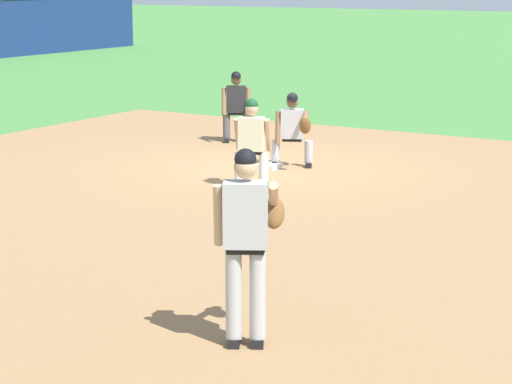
# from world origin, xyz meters

# --- Properties ---
(ground_plane) EXTENTS (160.00, 160.00, 0.00)m
(ground_plane) POSITION_xyz_m (0.00, 0.00, 0.00)
(ground_plane) COLOR #47843D
(infield_dirt_patch) EXTENTS (18.00, 18.00, 0.01)m
(infield_dirt_patch) POSITION_xyz_m (-3.81, -2.11, 0.00)
(infield_dirt_patch) COLOR #9E754C
(infield_dirt_patch) RESTS_ON ground
(first_base_bag) EXTENTS (0.38, 0.38, 0.09)m
(first_base_bag) POSITION_xyz_m (0.00, 0.00, 0.04)
(first_base_bag) COLOR white
(first_base_bag) RESTS_ON ground
(baseball) EXTENTS (0.07, 0.07, 0.07)m
(baseball) POSITION_xyz_m (-2.83, -1.52, 0.04)
(baseball) COLOR white
(baseball) RESTS_ON ground
(pitcher) EXTENTS (0.84, 0.58, 1.86)m
(pitcher) POSITION_xyz_m (-7.57, -4.22, 1.06)
(pitcher) COLOR black
(pitcher) RESTS_ON ground
(first_baseman) EXTENTS (0.83, 1.00, 1.34)m
(first_baseman) POSITION_xyz_m (0.32, -0.32, 0.73)
(first_baseman) COLOR black
(first_baseman) RESTS_ON ground
(baserunner) EXTENTS (0.58, 0.67, 1.46)m
(baserunner) POSITION_xyz_m (-1.57, -0.60, 0.79)
(baserunner) COLOR black
(baserunner) RESTS_ON ground
(umpire) EXTENTS (0.63, 0.68, 1.46)m
(umpire) POSITION_xyz_m (2.15, 2.03, 0.79)
(umpire) COLOR black
(umpire) RESTS_ON ground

